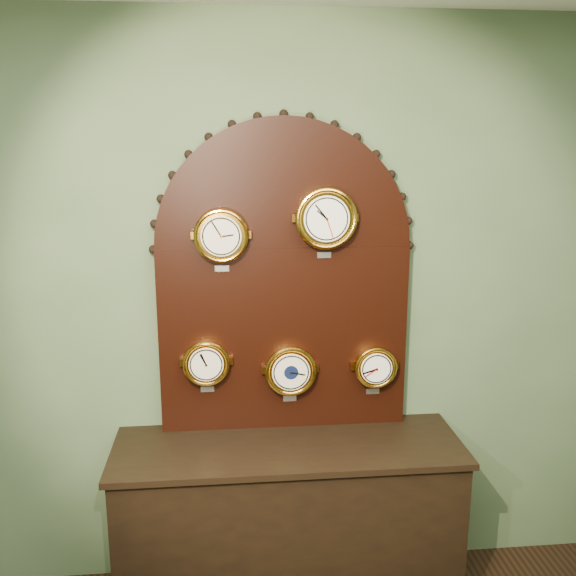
{
  "coord_description": "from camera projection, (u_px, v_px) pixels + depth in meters",
  "views": [
    {
      "loc": [
        -0.27,
        -0.46,
        2.22
      ],
      "look_at": [
        0.0,
        2.25,
        1.58
      ],
      "focal_mm": 39.27,
      "sensor_mm": 36.0,
      "label": 1
    }
  ],
  "objects": [
    {
      "name": "wall_back",
      "position": [
        283.0,
        312.0,
        3.08
      ],
      "size": [
        4.0,
        0.0,
        4.0
      ],
      "primitive_type": "plane",
      "rotation": [
        1.57,
        0.0,
        0.0
      ],
      "color": "#526B49",
      "rests_on": "ground"
    },
    {
      "name": "shop_counter",
      "position": [
        288.0,
        526.0,
        3.05
      ],
      "size": [
        1.6,
        0.5,
        0.8
      ],
      "primitive_type": "cube",
      "color": "black",
      "rests_on": "ground_plane"
    },
    {
      "name": "display_board",
      "position": [
        284.0,
        269.0,
        2.98
      ],
      "size": [
        1.26,
        0.06,
        1.53
      ],
      "color": "black",
      "rests_on": "shop_counter"
    },
    {
      "name": "roman_clock",
      "position": [
        221.0,
        235.0,
        2.85
      ],
      "size": [
        0.25,
        0.08,
        0.3
      ],
      "color": "gold",
      "rests_on": "display_board"
    },
    {
      "name": "arabic_clock",
      "position": [
        326.0,
        218.0,
        2.88
      ],
      "size": [
        0.29,
        0.08,
        0.33
      ],
      "color": "gold",
      "rests_on": "display_board"
    },
    {
      "name": "hygrometer",
      "position": [
        206.0,
        363.0,
        2.98
      ],
      "size": [
        0.22,
        0.08,
        0.27
      ],
      "color": "gold",
      "rests_on": "display_board"
    },
    {
      "name": "barometer",
      "position": [
        290.0,
        370.0,
        3.03
      ],
      "size": [
        0.25,
        0.08,
        0.3
      ],
      "color": "gold",
      "rests_on": "display_board"
    },
    {
      "name": "tide_clock",
      "position": [
        375.0,
        367.0,
        3.07
      ],
      "size": [
        0.21,
        0.08,
        0.26
      ],
      "color": "gold",
      "rests_on": "display_board"
    }
  ]
}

